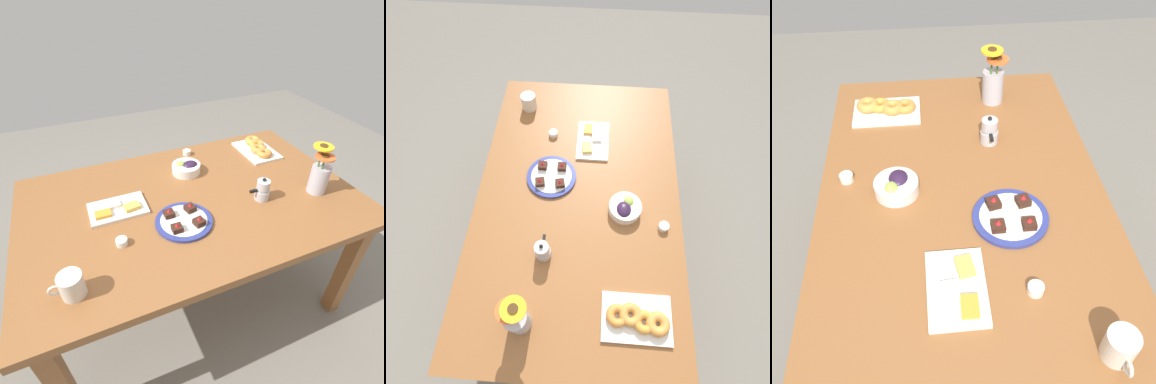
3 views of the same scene
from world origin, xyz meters
The scene contains 11 objects.
ground_plane centered at (0.00, 0.00, 0.00)m, with size 6.00×6.00×0.00m, color slate.
dining_table centered at (0.00, 0.00, 0.65)m, with size 1.60×1.00×0.74m.
coffee_mug centered at (0.58, 0.33, 0.79)m, with size 0.12×0.08×0.09m.
grape_bowl centered at (-0.06, -0.23, 0.77)m, with size 0.15×0.15×0.07m.
cheese_platter centered at (0.35, -0.05, 0.75)m, with size 0.26×0.17×0.03m.
croissant_platter centered at (-0.55, -0.28, 0.76)m, with size 0.19×0.28×0.05m.
jam_cup_honey centered at (-0.14, -0.41, 0.76)m, with size 0.05×0.05×0.03m.
jam_cup_berry centered at (0.38, 0.17, 0.76)m, with size 0.05×0.05×0.03m.
dessert_plate centered at (0.10, 0.14, 0.75)m, with size 0.25×0.25×0.05m.
flower_vase centered at (-0.59, 0.19, 0.83)m, with size 0.11×0.11×0.25m.
moka_pot centered at (-0.31, 0.13, 0.79)m, with size 0.11×0.07×0.12m.
Camera 2 is at (-0.71, -0.05, 2.04)m, focal length 28.00 mm.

